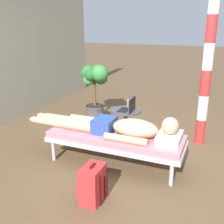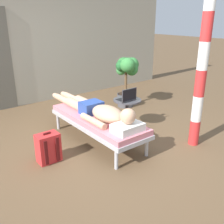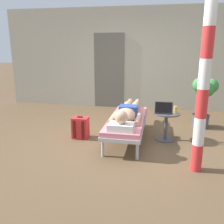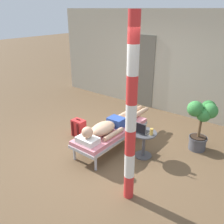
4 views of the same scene
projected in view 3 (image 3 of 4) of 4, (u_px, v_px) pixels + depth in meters
name	position (u px, v px, depth m)	size (l,w,h in m)	color
ground_plane	(126.00, 142.00, 4.45)	(40.00, 40.00, 0.00)	brown
house_wall_back	(140.00, 59.00, 6.68)	(7.60, 0.20, 2.70)	#B2AD99
house_door_panel	(109.00, 71.00, 6.82)	(0.84, 0.03, 2.04)	#625F54
lounge_chair	(127.00, 122.00, 4.51)	(0.64, 1.82, 0.42)	#B7B7BC
person_reclining	(127.00, 113.00, 4.44)	(0.53, 2.17, 0.32)	white
side_table	(166.00, 121.00, 4.49)	(0.48, 0.48, 0.52)	#4C4C51
laptop	(163.00, 110.00, 4.39)	(0.31, 0.24, 0.23)	#4C4C51
drink_glass	(175.00, 110.00, 4.40)	(0.06, 0.06, 0.13)	gold
backpack	(80.00, 128.00, 4.63)	(0.30, 0.26, 0.42)	red
potted_plant	(203.00, 95.00, 5.10)	(0.54, 0.61, 1.09)	#4C4C51
porch_post	(205.00, 74.00, 3.11)	(0.15, 0.15, 2.69)	red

